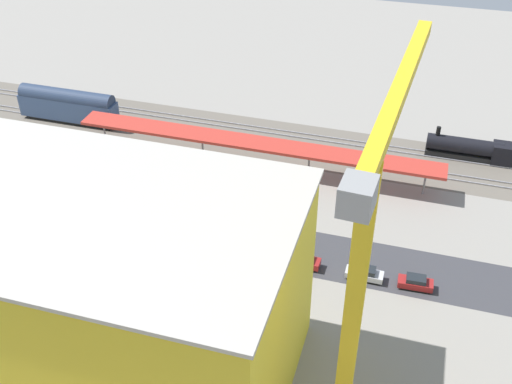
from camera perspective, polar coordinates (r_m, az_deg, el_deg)
ground_plane at (r=87.17m, az=-1.93°, el=-2.49°), size 201.62×201.62×0.00m
rail_bed at (r=105.01m, az=1.65°, el=4.69°), size 126.25×16.16×0.01m
street_asphalt at (r=84.15m, az=-2.74°, el=-4.11°), size 126.16×11.36×0.01m
track_rails at (r=104.92m, az=1.65°, el=4.78°), size 125.99×9.73×0.12m
platform_canopy_near at (r=95.89m, az=-0.13°, el=4.49°), size 57.70×5.22×4.57m
locomotive at (r=105.04m, az=19.34°, el=3.65°), size 14.87×2.88×4.94m
freight_coach_far at (r=114.26m, az=-16.85°, el=7.65°), size 18.09×3.32×6.17m
parked_car_0 at (r=78.63m, az=14.39°, el=-8.07°), size 4.24×1.85×1.72m
parked_car_1 at (r=78.54m, az=9.89°, el=-7.40°), size 4.68×1.79×1.73m
parked_car_2 at (r=79.33m, az=4.33°, el=-6.31°), size 4.44×1.95×1.83m
parked_car_3 at (r=80.18m, az=-0.65°, el=-5.70°), size 4.24×1.93×1.71m
parked_car_4 at (r=81.49m, az=-4.85°, el=-5.03°), size 4.71×1.87×1.80m
parked_car_5 at (r=84.01m, az=-9.78°, el=-4.04°), size 4.15×1.98×1.84m
parked_car_6 at (r=86.45m, az=-13.74°, el=-3.38°), size 4.65×2.00×1.73m
parked_car_7 at (r=90.26m, az=-17.74°, el=-2.33°), size 4.67×1.89×1.72m
construction_building at (r=62.48m, az=-13.42°, el=-9.31°), size 36.17×23.41×20.82m
construction_roof_slab at (r=55.75m, az=-14.87°, el=-1.47°), size 36.78×24.02×0.40m
tower_crane at (r=49.65m, az=9.86°, el=-6.87°), size 4.35×30.26×33.33m
box_truck_0 at (r=77.43m, az=-4.60°, el=-6.79°), size 9.07×2.86×3.20m
box_truck_1 at (r=78.76m, az=-6.64°, el=-6.07°), size 10.04×3.16×3.20m
street_tree_0 at (r=95.22m, az=-16.93°, el=3.34°), size 4.51×4.51×7.66m
street_tree_1 at (r=94.74m, az=-16.53°, el=3.44°), size 6.18×6.18×8.75m
street_tree_2 at (r=87.79m, az=-6.89°, el=1.05°), size 4.82×4.82×6.77m
traffic_light at (r=89.73m, az=-21.00°, el=-0.16°), size 0.50×0.36×7.31m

